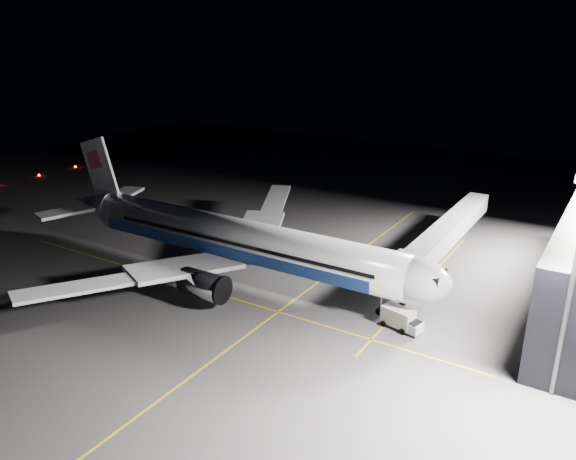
% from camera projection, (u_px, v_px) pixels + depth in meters
% --- Properties ---
extents(ground, '(200.00, 200.00, 0.00)m').
position_uv_depth(ground, '(240.00, 276.00, 76.39)').
color(ground, '#4C4C4F').
rests_on(ground, ground).
extents(guide_line_main, '(0.25, 80.00, 0.01)m').
position_uv_depth(guide_line_main, '(304.00, 293.00, 71.40)').
color(guide_line_main, gold).
rests_on(guide_line_main, ground).
extents(guide_line_cross, '(70.00, 0.25, 0.01)m').
position_uv_depth(guide_line_cross, '(212.00, 292.00, 71.59)').
color(guide_line_cross, gold).
rests_on(guide_line_cross, ground).
extents(guide_line_side, '(0.25, 40.00, 0.01)m').
position_uv_depth(guide_line_side, '(421.00, 286.00, 73.41)').
color(guide_line_side, gold).
rests_on(guide_line_side, ground).
extents(airliner, '(61.48, 54.22, 16.64)m').
position_uv_depth(airliner, '(233.00, 239.00, 75.18)').
color(airliner, silver).
rests_on(airliner, ground).
extents(jet_bridge, '(3.60, 34.40, 6.30)m').
position_uv_depth(jet_bridge, '(443.00, 235.00, 78.30)').
color(jet_bridge, '#B2B2B7').
rests_on(jet_bridge, ground).
extents(floodlight_mast_south, '(2.40, 0.67, 20.70)m').
position_uv_depth(floodlight_mast_south, '(574.00, 271.00, 47.47)').
color(floodlight_mast_south, '#59595E').
rests_on(floodlight_mast_south, ground).
extents(service_truck, '(4.96, 2.86, 2.39)m').
position_uv_depth(service_truck, '(401.00, 319.00, 62.40)').
color(service_truck, silver).
rests_on(service_truck, ground).
extents(baggage_tug, '(2.84, 2.48, 1.79)m').
position_uv_depth(baggage_tug, '(286.00, 239.00, 87.54)').
color(baggage_tug, black).
rests_on(baggage_tug, ground).
extents(safety_cone_a, '(0.36, 0.36, 0.54)m').
position_uv_depth(safety_cone_a, '(224.00, 256.00, 82.45)').
color(safety_cone_a, '#F25B0A').
rests_on(safety_cone_a, ground).
extents(safety_cone_b, '(0.36, 0.36, 0.54)m').
position_uv_depth(safety_cone_b, '(300.00, 244.00, 86.96)').
color(safety_cone_b, '#F25B0A').
rests_on(safety_cone_b, ground).
extents(safety_cone_c, '(0.45, 0.45, 0.68)m').
position_uv_depth(safety_cone_c, '(297.00, 243.00, 87.18)').
color(safety_cone_c, '#F25B0A').
rests_on(safety_cone_c, ground).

